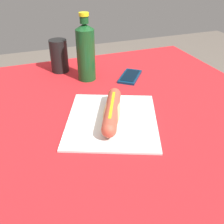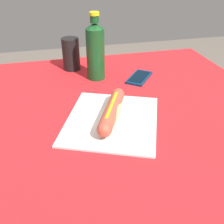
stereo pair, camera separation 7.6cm
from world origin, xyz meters
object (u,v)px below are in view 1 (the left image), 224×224
(cell_phone, at_px, (130,76))
(hot_dog, at_px, (112,111))
(soda_bottle, at_px, (86,51))
(drinking_cup, at_px, (59,56))

(cell_phone, bearing_deg, hot_dog, 146.53)
(soda_bottle, bearing_deg, drinking_cup, 35.95)
(hot_dog, height_order, cell_phone, hot_dog)
(hot_dog, relative_size, soda_bottle, 0.88)
(hot_dog, relative_size, drinking_cup, 1.68)
(cell_phone, xyz_separation_m, drinking_cup, (0.16, 0.25, 0.06))
(drinking_cup, bearing_deg, soda_bottle, -144.05)
(cell_phone, height_order, drinking_cup, drinking_cup)
(hot_dog, distance_m, drinking_cup, 0.43)
(hot_dog, distance_m, soda_bottle, 0.32)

